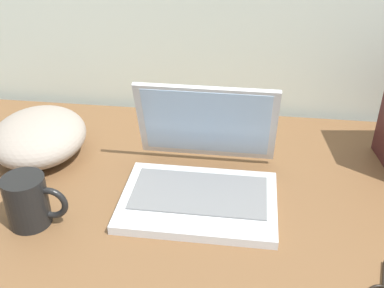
# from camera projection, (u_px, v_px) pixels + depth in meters

# --- Properties ---
(desk) EXTENTS (1.60, 0.76, 0.03)m
(desk) POSITION_uv_depth(u_px,v_px,m) (184.00, 199.00, 0.98)
(desk) COLOR brown
(desk) RESTS_ON ground
(laptop) EXTENTS (0.31, 0.29, 0.21)m
(laptop) POSITION_uv_depth(u_px,v_px,m) (201.00, 173.00, 0.96)
(laptop) COLOR silver
(laptop) RESTS_ON desk
(coffee_mug) EXTENTS (0.12, 0.08, 0.10)m
(coffee_mug) POSITION_uv_depth(u_px,v_px,m) (29.00, 201.00, 0.87)
(coffee_mug) COLOR black
(coffee_mug) RESTS_ON desk
(cushion) EXTENTS (0.26, 0.29, 0.10)m
(cushion) POSITION_uv_depth(u_px,v_px,m) (39.00, 136.00, 1.08)
(cushion) COLOR gray
(cushion) RESTS_ON desk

